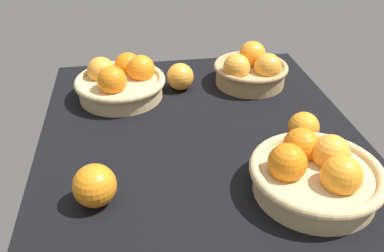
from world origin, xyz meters
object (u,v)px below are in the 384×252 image
at_px(basket_far_right, 121,81).
at_px(loose_orange_back_gap, 180,77).
at_px(basket_near_left, 315,173).
at_px(basket_near_right, 251,70).
at_px(loose_orange_front_gap, 95,186).
at_px(loose_orange_side_gap, 303,127).

distance_m(basket_far_right, loose_orange_back_gap, 0.16).
relative_size(basket_near_left, loose_orange_back_gap, 3.37).
distance_m(basket_near_left, basket_near_right, 0.45).
relative_size(loose_orange_front_gap, loose_orange_side_gap, 1.15).
height_order(basket_near_left, basket_near_right, basket_near_right).
relative_size(basket_far_right, loose_orange_side_gap, 3.43).
height_order(basket_near_left, basket_far_right, same).
height_order(loose_orange_front_gap, loose_orange_side_gap, loose_orange_front_gap).
bearing_deg(loose_orange_side_gap, basket_near_right, 7.52).
relative_size(basket_near_left, basket_near_right, 1.20).
bearing_deg(basket_near_left, loose_orange_front_gap, 85.85).
bearing_deg(loose_orange_back_gap, loose_orange_side_gap, -141.00).
height_order(basket_near_right, basket_far_right, basket_near_right).
xyz_separation_m(basket_near_left, loose_orange_back_gap, (0.45, 0.19, -0.01)).
height_order(basket_far_right, loose_orange_back_gap, basket_far_right).
xyz_separation_m(loose_orange_front_gap, loose_orange_side_gap, (0.13, -0.44, -0.01)).
bearing_deg(loose_orange_side_gap, loose_orange_front_gap, 106.65).
height_order(basket_far_right, loose_orange_front_gap, basket_far_right).
height_order(basket_near_left, loose_orange_front_gap, basket_near_left).
xyz_separation_m(basket_far_right, loose_orange_back_gap, (0.01, -0.16, -0.00)).
relative_size(basket_near_right, loose_orange_back_gap, 2.80).
xyz_separation_m(basket_near_right, loose_orange_back_gap, (0.00, 0.20, -0.01)).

